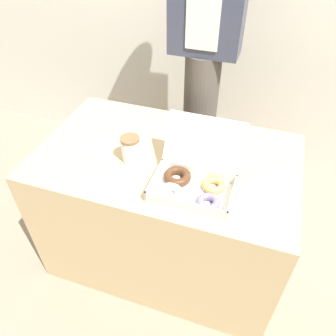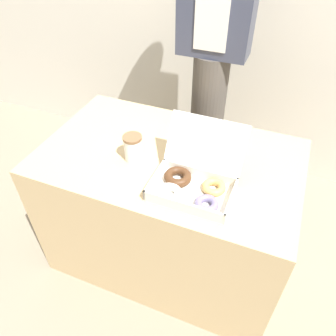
% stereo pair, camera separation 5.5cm
% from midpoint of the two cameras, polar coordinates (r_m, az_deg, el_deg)
% --- Properties ---
extents(ground_plane, '(14.00, 14.00, 0.00)m').
position_cam_midpoint_polar(ground_plane, '(1.99, 0.95, -14.22)').
color(ground_plane, gray).
extents(table, '(1.16, 0.71, 0.73)m').
position_cam_midpoint_polar(table, '(1.70, 1.09, -7.29)').
color(table, tan).
rests_on(table, ground_plane).
extents(donut_box, '(0.32, 0.33, 0.23)m').
position_cam_midpoint_polar(donut_box, '(1.27, 5.47, -2.41)').
color(donut_box, white).
rests_on(donut_box, table).
extents(coffee_cup, '(0.08, 0.08, 0.12)m').
position_cam_midpoint_polar(coffee_cup, '(1.40, -4.97, 3.47)').
color(coffee_cup, white).
rests_on(coffee_cup, table).
extents(person_customer, '(0.36, 0.21, 1.79)m').
position_cam_midpoint_polar(person_customer, '(1.80, 8.83, 19.83)').
color(person_customer, '#4C4742').
rests_on(person_customer, ground_plane).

